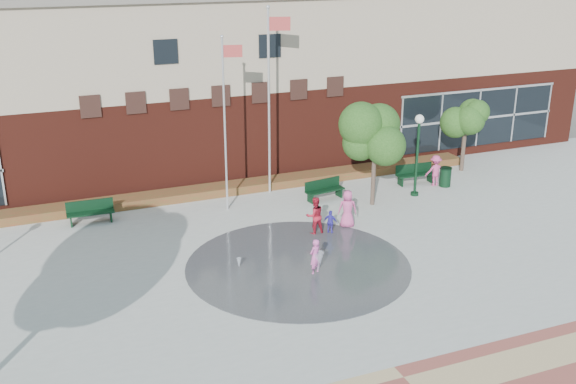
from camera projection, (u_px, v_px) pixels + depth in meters
name	position (u px, v px, depth m)	size (l,w,h in m)	color
ground	(333.00, 303.00, 22.55)	(120.00, 120.00, 0.00)	#666056
plaza_concrete	(288.00, 255.00, 26.04)	(46.00, 18.00, 0.01)	#A8A8A0
splash_pad	(298.00, 266.00, 25.17)	(8.40, 8.40, 0.01)	#383A3D
library_building	(194.00, 77.00, 36.18)	(44.40, 10.40, 9.20)	#511B13
flower_bed	(229.00, 193.00, 32.65)	(26.00, 1.20, 0.40)	maroon
flagpole_left	(225.00, 116.00, 29.08)	(0.90, 0.28, 7.79)	silver
flagpole_right	(270.00, 92.00, 30.95)	(1.05, 0.37, 8.81)	silver
lamp_right	(418.00, 146.00, 31.43)	(0.42, 0.42, 3.97)	black
bench_left	(91.00, 216.00, 28.92)	(2.01, 0.62, 1.00)	black
bench_mid	(325.00, 194.00, 31.62)	(1.99, 0.83, 0.97)	black
bench_right	(415.00, 178.00, 33.75)	(2.02, 0.67, 1.00)	black
trash_can	(445.00, 177.00, 33.33)	(0.60, 0.60, 0.99)	black
tree_mid	(375.00, 133.00, 29.95)	(2.79, 2.79, 4.71)	#403027
tree_small_right	(466.00, 116.00, 34.84)	(2.39, 2.39, 4.08)	#403027
water_jet_a	(318.00, 273.00, 24.60)	(0.41, 0.41, 0.79)	white
water_jet_b	(239.00, 268.00, 24.95)	(0.17, 0.17, 0.39)	white
child_splash	(315.00, 257.00, 24.33)	(0.49, 0.32, 1.36)	#CF56A5
adult_red	(315.00, 216.00, 27.73)	(0.78, 0.61, 1.60)	#AA1A2C
adult_pink	(347.00, 209.00, 28.39)	(0.80, 0.52, 1.63)	#CD4C89
child_blue	(331.00, 222.00, 27.81)	(0.60, 0.25, 1.03)	#3F34BC
person_bench	(435.00, 171.00, 33.35)	(1.01, 0.58, 1.57)	#BE3E77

